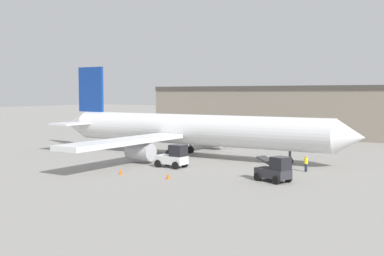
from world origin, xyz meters
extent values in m
plane|color=gray|center=(0.00, 0.00, 0.00)|extent=(400.00, 400.00, 0.00)
cube|color=gray|center=(8.55, 36.13, 4.11)|extent=(68.87, 15.55, 8.21)
cube|color=#47423D|center=(8.55, 36.13, 8.56)|extent=(68.87, 15.86, 0.70)
cylinder|color=silver|center=(0.00, 0.00, 3.26)|extent=(34.56, 4.00, 3.65)
cone|color=silver|center=(18.72, -0.19, 3.26)|extent=(2.95, 3.60, 3.57)
cone|color=silver|center=(-19.27, 0.20, 3.26)|extent=(4.05, 3.50, 3.46)
cube|color=silver|center=(-1.62, 10.41, 2.62)|extent=(3.48, 17.18, 0.50)
cube|color=silver|center=(-1.83, -10.38, 2.62)|extent=(3.48, 17.18, 0.50)
cylinder|color=#B7B7BC|center=(-1.65, 7.84, 1.27)|extent=(2.99, 1.94, 1.91)
cylinder|color=#B7B7BC|center=(-1.81, -7.81, 1.27)|extent=(2.99, 1.94, 1.91)
cube|color=navy|center=(-16.53, 0.17, 8.16)|extent=(4.30, 0.40, 6.14)
cube|color=silver|center=(-16.49, 4.18, 3.63)|extent=(3.33, 4.41, 0.24)
cube|color=silver|center=(-16.58, -3.84, 3.63)|extent=(3.33, 4.41, 0.24)
cylinder|color=#38383D|center=(12.43, -0.13, 0.72)|extent=(0.28, 0.28, 1.44)
cylinder|color=black|center=(12.43, -0.13, 0.35)|extent=(0.70, 0.36, 0.70)
cylinder|color=#38383D|center=(-1.75, -2.35, 0.72)|extent=(0.28, 0.28, 1.44)
cylinder|color=black|center=(-1.75, -2.35, 0.45)|extent=(0.90, 0.36, 0.90)
cylinder|color=#38383D|center=(-1.70, 2.39, 0.72)|extent=(0.28, 0.28, 1.44)
cylinder|color=black|center=(-1.70, 2.39, 0.45)|extent=(0.90, 0.36, 0.90)
cylinder|color=#1E2338|center=(15.45, -3.89, 0.39)|extent=(0.26, 0.26, 0.77)
cylinder|color=yellow|center=(15.45, -3.89, 1.08)|extent=(0.35, 0.35, 0.61)
sphere|color=tan|center=(15.45, -3.89, 1.49)|extent=(0.23, 0.23, 0.23)
cube|color=silver|center=(2.73, -8.50, 0.80)|extent=(3.32, 1.73, 0.83)
cube|color=black|center=(3.63, -8.55, 1.81)|extent=(1.50, 1.48, 1.19)
cylinder|color=black|center=(3.82, -9.35, 0.38)|extent=(0.78, 0.32, 0.77)
cylinder|color=black|center=(3.90, -7.78, 0.38)|extent=(0.78, 0.32, 0.77)
cylinder|color=black|center=(1.56, -9.23, 0.38)|extent=(0.78, 0.32, 0.77)
cylinder|color=black|center=(1.64, -7.66, 0.38)|extent=(0.78, 0.32, 0.77)
cube|color=#2D2D33|center=(14.72, -10.57, 0.74)|extent=(3.39, 2.48, 0.78)
cube|color=black|center=(15.52, -10.86, 1.69)|extent=(1.73, 1.75, 1.11)
cube|color=#333333|center=(14.20, -10.38, 1.73)|extent=(2.15, 1.65, 0.74)
cylinder|color=black|center=(15.46, -11.65, 0.35)|extent=(0.76, 0.50, 0.71)
cylinder|color=black|center=(15.98, -10.22, 0.35)|extent=(0.76, 0.50, 0.71)
cylinder|color=black|center=(13.45, -10.92, 0.35)|extent=(0.76, 0.50, 0.71)
cylinder|color=black|center=(13.97, -9.49, 0.35)|extent=(0.76, 0.50, 0.71)
cone|color=#EF590F|center=(6.30, -14.30, 0.28)|extent=(0.36, 0.36, 0.55)
cone|color=#EF590F|center=(1.22, -14.75, 0.28)|extent=(0.36, 0.36, 0.55)
camera|label=1|loc=(30.32, -49.26, 7.64)|focal=45.00mm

